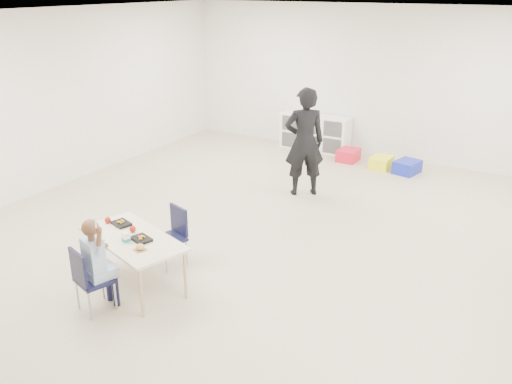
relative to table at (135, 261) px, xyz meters
The scene contains 16 objects.
room 2.00m from the table, 64.40° to the left, with size 9.00×9.02×2.80m.
table is the anchor object (origin of this frame).
chair_near 0.56m from the table, 92.75° to the right, with size 0.34×0.32×0.71m, color black, non-canonical shape.
chair_far 0.56m from the table, 87.25° to the left, with size 0.34×0.32×0.71m, color black, non-canonical shape.
child 0.62m from the table, 92.75° to the right, with size 0.47×0.47×1.12m, color #A3B5DD, non-canonical shape.
lunch_tray_near 0.33m from the table, ahead, with size 0.22×0.16×0.03m, color black.
lunch_tray_far 0.48m from the table, 151.54° to the left, with size 0.22×0.16×0.03m, color black.
milk_carton 0.36m from the table, 80.82° to the right, with size 0.07×0.07×0.10m, color white.
bread_roll 0.46m from the table, 34.56° to the right, with size 0.09×0.09×0.07m, color tan.
apple_near 0.35m from the table, 131.01° to the left, with size 0.07×0.07×0.07m, color maroon.
apple_far 0.61m from the table, 164.78° to the left, with size 0.07×0.07×0.07m, color maroon.
cubby_shelf 5.81m from the table, 94.70° to the left, with size 1.40×0.40×0.70m, color white.
adult 3.53m from the table, 83.74° to the left, with size 0.62×0.41×1.70m, color black.
bin_red 5.44m from the table, 85.97° to the left, with size 0.35×0.45×0.22m, color red.
bin_yellow 5.42m from the table, 78.72° to the left, with size 0.34×0.43×0.21m, color #FFF81A.
bin_blue 5.50m from the table, 73.78° to the left, with size 0.36×0.46×0.22m, color #1623A9.
Camera 1 is at (3.06, -5.37, 3.15)m, focal length 38.00 mm.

